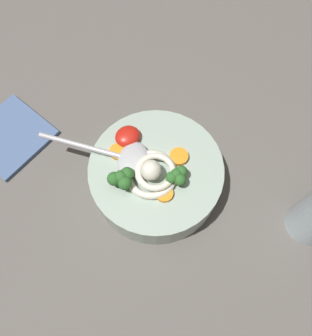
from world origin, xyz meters
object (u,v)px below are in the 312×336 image
(soup_bowl, at_px, (156,176))
(folded_napkin, at_px, (10,136))
(soup_spoon, at_px, (124,157))
(noodle_pile, at_px, (152,173))

(soup_bowl, distance_m, folded_napkin, 0.27)
(soup_bowl, bearing_deg, folded_napkin, 127.33)
(soup_bowl, distance_m, soup_spoon, 0.06)
(folded_napkin, bearing_deg, soup_spoon, -53.17)
(soup_spoon, height_order, folded_napkin, soup_spoon)
(soup_bowl, height_order, folded_napkin, soup_bowl)
(soup_spoon, xyz_separation_m, folded_napkin, (-0.13, 0.18, -0.07))
(folded_napkin, bearing_deg, noodle_pile, -55.47)
(noodle_pile, xyz_separation_m, soup_spoon, (-0.02, 0.05, -0.00))
(soup_spoon, distance_m, folded_napkin, 0.23)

